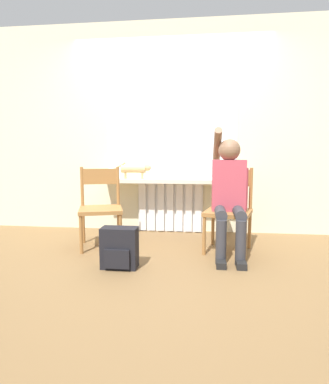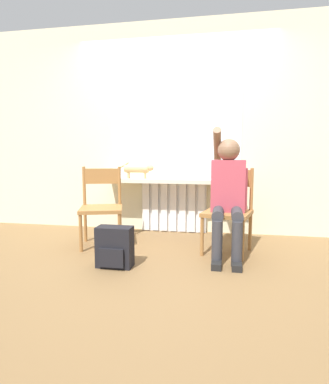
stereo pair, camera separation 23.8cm
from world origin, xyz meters
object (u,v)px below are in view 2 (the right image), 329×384
at_px(chair_left, 101,205).
at_px(backpack, 115,247).
at_px(chair_right, 228,210).
at_px(cat, 138,169).
at_px(person, 228,190).

xyz_separation_m(chair_left, backpack, (0.38, -0.66, -0.27)).
bearing_deg(chair_right, chair_left, -165.63).
bearing_deg(cat, backpack, -84.84).
distance_m(chair_left, person, 1.41).
xyz_separation_m(chair_left, cat, (0.27, 0.58, 0.38)).
height_order(chair_right, backpack, chair_right).
height_order(person, backpack, person).
bearing_deg(chair_left, person, -22.15).
bearing_deg(person, chair_right, 84.09).
xyz_separation_m(chair_right, cat, (-1.13, 0.58, 0.38)).
distance_m(chair_right, backpack, 1.24).
height_order(chair_left, person, person).
distance_m(chair_right, cat, 1.33).
distance_m(chair_right, person, 0.24).
relative_size(person, backpack, 3.48).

